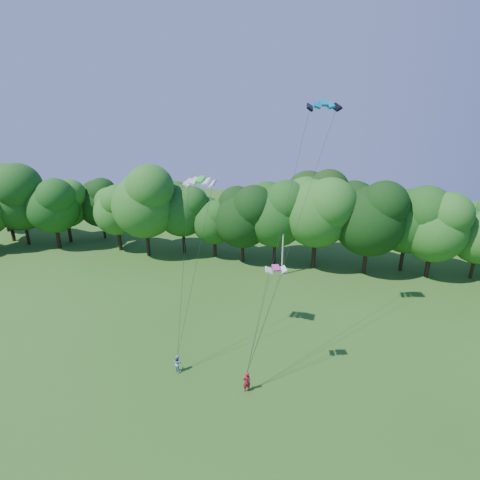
# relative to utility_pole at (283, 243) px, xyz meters

# --- Properties ---
(utility_pole) EXTENTS (1.69, 0.21, 8.42)m
(utility_pole) POSITION_rel_utility_pole_xyz_m (0.00, 0.00, 0.00)
(utility_pole) COLOR #B1B1A8
(utility_pole) RESTS_ON ground
(kite_flyer_left) EXTENTS (0.73, 0.67, 1.68)m
(kite_flyer_left) POSITION_rel_utility_pole_xyz_m (-0.32, -21.63, -3.48)
(kite_flyer_left) COLOR #A61529
(kite_flyer_left) RESTS_ON ground
(kite_flyer_right) EXTENTS (0.94, 0.89, 1.52)m
(kite_flyer_right) POSITION_rel_utility_pole_xyz_m (-6.24, -20.59, -3.56)
(kite_flyer_right) COLOR #98B2D3
(kite_flyer_right) RESTS_ON ground
(kite_teal) EXTENTS (2.90, 1.84, 0.56)m
(kite_teal) POSITION_rel_utility_pole_xyz_m (3.84, -11.80, 16.40)
(kite_teal) COLOR #057396
(kite_teal) RESTS_ON ground
(kite_green) EXTENTS (2.55, 1.31, 0.43)m
(kite_green) POSITION_rel_utility_pole_xyz_m (-5.10, -16.58, 10.78)
(kite_green) COLOR #21DE2C
(kite_green) RESTS_ON ground
(kite_pink) EXTENTS (1.70, 1.21, 0.25)m
(kite_pink) POSITION_rel_utility_pole_xyz_m (1.38, -19.62, 5.20)
(kite_pink) COLOR #D33A99
(kite_pink) RESTS_ON ground
(tree_back_west) EXTENTS (8.46, 8.46, 12.30)m
(tree_back_west) POSITION_rel_utility_pole_xyz_m (-34.61, 2.68, 3.36)
(tree_back_west) COLOR black
(tree_back_west) RESTS_ON ground
(tree_back_center) EXTENTS (9.33, 9.33, 13.57)m
(tree_back_center) POSITION_rel_utility_pole_xyz_m (3.90, 5.15, 4.15)
(tree_back_center) COLOR #302512
(tree_back_center) RESTS_ON ground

